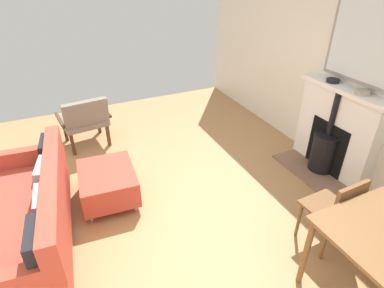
{
  "coord_description": "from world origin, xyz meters",
  "views": [
    {
      "loc": [
        0.44,
        2.72,
        2.41
      ],
      "look_at": [
        -0.69,
        0.27,
        0.81
      ],
      "focal_mm": 29.29,
      "sensor_mm": 36.0,
      "label": 1
    }
  ],
  "objects_px": {
    "mantel_bowl_far": "(363,92)",
    "armchair_accent": "(85,119)",
    "fireplace": "(333,136)",
    "mantel_bowl_near": "(333,80)",
    "dining_chair_near_fireplace": "(337,208)",
    "sofa": "(24,218)",
    "ottoman": "(108,182)"
  },
  "relations": [
    {
      "from": "mantel_bowl_near",
      "to": "ottoman",
      "type": "distance_m",
      "value": 2.9
    },
    {
      "from": "sofa",
      "to": "dining_chair_near_fireplace",
      "type": "distance_m",
      "value": 2.86
    },
    {
      "from": "mantel_bowl_far",
      "to": "sofa",
      "type": "relative_size",
      "value": 0.09
    },
    {
      "from": "mantel_bowl_near",
      "to": "armchair_accent",
      "type": "bearing_deg",
      "value": -32.05
    },
    {
      "from": "mantel_bowl_near",
      "to": "ottoman",
      "type": "relative_size",
      "value": 0.2
    },
    {
      "from": "sofa",
      "to": "ottoman",
      "type": "xyz_separation_m",
      "value": [
        -0.83,
        -0.35,
        -0.1
      ]
    },
    {
      "from": "mantel_bowl_near",
      "to": "sofa",
      "type": "relative_size",
      "value": 0.08
    },
    {
      "from": "mantel_bowl_far",
      "to": "ottoman",
      "type": "xyz_separation_m",
      "value": [
        2.73,
        -0.8,
        -0.92
      ]
    },
    {
      "from": "sofa",
      "to": "ottoman",
      "type": "height_order",
      "value": "sofa"
    },
    {
      "from": "mantel_bowl_near",
      "to": "sofa",
      "type": "bearing_deg",
      "value": -0.44
    },
    {
      "from": "fireplace",
      "to": "sofa",
      "type": "xyz_separation_m",
      "value": [
        3.55,
        -0.23,
        -0.15
      ]
    },
    {
      "from": "mantel_bowl_near",
      "to": "ottoman",
      "type": "xyz_separation_m",
      "value": [
        2.73,
        -0.38,
        -0.92
      ]
    },
    {
      "from": "ottoman",
      "to": "dining_chair_near_fireplace",
      "type": "xyz_separation_m",
      "value": [
        -1.75,
        1.57,
        0.25
      ]
    },
    {
      "from": "mantel_bowl_far",
      "to": "armchair_accent",
      "type": "height_order",
      "value": "mantel_bowl_far"
    },
    {
      "from": "mantel_bowl_near",
      "to": "armchair_accent",
      "type": "distance_m",
      "value": 3.32
    },
    {
      "from": "fireplace",
      "to": "mantel_bowl_near",
      "type": "distance_m",
      "value": 0.69
    },
    {
      "from": "mantel_bowl_far",
      "to": "armchair_accent",
      "type": "relative_size",
      "value": 0.21
    },
    {
      "from": "mantel_bowl_far",
      "to": "sofa",
      "type": "distance_m",
      "value": 3.68
    },
    {
      "from": "mantel_bowl_far",
      "to": "dining_chair_near_fireplace",
      "type": "bearing_deg",
      "value": 38.19
    },
    {
      "from": "mantel_bowl_near",
      "to": "mantel_bowl_far",
      "type": "bearing_deg",
      "value": 90.0
    },
    {
      "from": "mantel_bowl_near",
      "to": "armchair_accent",
      "type": "xyz_separation_m",
      "value": [
        2.75,
        -1.72,
        -0.71
      ]
    },
    {
      "from": "fireplace",
      "to": "dining_chair_near_fireplace",
      "type": "height_order",
      "value": "fireplace"
    },
    {
      "from": "armchair_accent",
      "to": "fireplace",
      "type": "bearing_deg",
      "value": 144.9
    },
    {
      "from": "fireplace",
      "to": "mantel_bowl_far",
      "type": "relative_size",
      "value": 7.27
    },
    {
      "from": "armchair_accent",
      "to": "dining_chair_near_fireplace",
      "type": "relative_size",
      "value": 0.97
    },
    {
      "from": "sofa",
      "to": "ottoman",
      "type": "distance_m",
      "value": 0.91
    },
    {
      "from": "fireplace",
      "to": "dining_chair_near_fireplace",
      "type": "bearing_deg",
      "value": 45.71
    },
    {
      "from": "mantel_bowl_near",
      "to": "dining_chair_near_fireplace",
      "type": "relative_size",
      "value": 0.19
    },
    {
      "from": "mantel_bowl_near",
      "to": "mantel_bowl_far",
      "type": "relative_size",
      "value": 0.94
    },
    {
      "from": "armchair_accent",
      "to": "mantel_bowl_far",
      "type": "bearing_deg",
      "value": 142.05
    },
    {
      "from": "dining_chair_near_fireplace",
      "to": "mantel_bowl_near",
      "type": "bearing_deg",
      "value": -129.37
    },
    {
      "from": "ottoman",
      "to": "armchair_accent",
      "type": "xyz_separation_m",
      "value": [
        0.02,
        -1.34,
        0.21
      ]
    }
  ]
}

